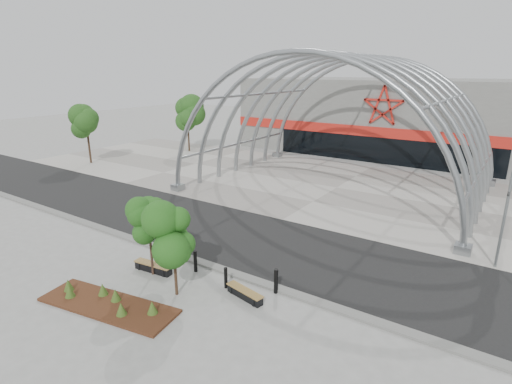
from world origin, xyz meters
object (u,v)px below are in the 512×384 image
at_px(bench_1, 245,294).
at_px(bollard_2, 195,261).
at_px(street_tree_0, 149,223).
at_px(bench_0, 153,268).
at_px(street_tree_1, 173,236).
at_px(signal_pole, 504,218).

xyz_separation_m(bench_1, bollard_2, (-3.22, 0.58, 0.33)).
distance_m(street_tree_0, bench_0, 2.35).
distance_m(street_tree_1, bollard_2, 2.95).
xyz_separation_m(signal_pole, street_tree_1, (-10.84, -10.14, 0.12)).
distance_m(signal_pole, bollard_2, 14.29).
bearing_deg(bench_1, street_tree_0, -171.19).
bearing_deg(signal_pole, street_tree_0, -143.80).
height_order(street_tree_1, bench_1, street_tree_1).
distance_m(signal_pole, street_tree_1, 14.84).
bearing_deg(bench_1, street_tree_1, -151.69).
relative_size(street_tree_0, bench_1, 1.87).
distance_m(bench_1, bollard_2, 3.28).
xyz_separation_m(bench_0, bench_1, (4.83, 0.53, -0.01)).
height_order(signal_pole, street_tree_1, signal_pole).
relative_size(bench_0, bench_1, 1.07).
relative_size(signal_pole, street_tree_1, 1.31).
bearing_deg(bollard_2, bench_1, -10.24).
distance_m(signal_pole, street_tree_0, 16.08).
xyz_separation_m(signal_pole, bench_1, (-8.32, -8.78, -2.32)).
xyz_separation_m(street_tree_0, bench_0, (-0.17, 0.19, -2.34)).
bearing_deg(bench_0, bench_1, 6.30).
relative_size(street_tree_0, street_tree_1, 0.97).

